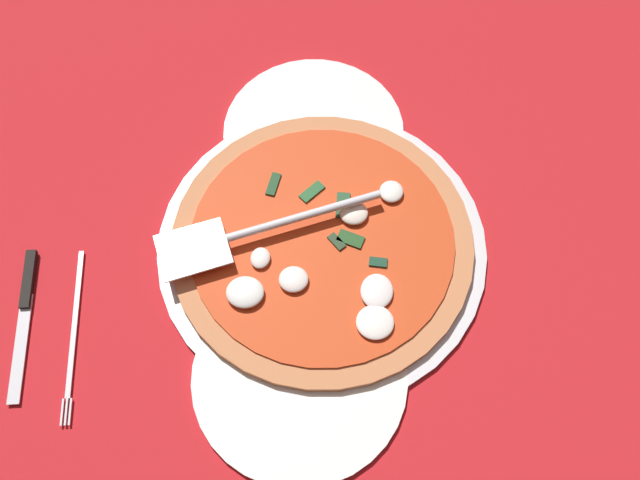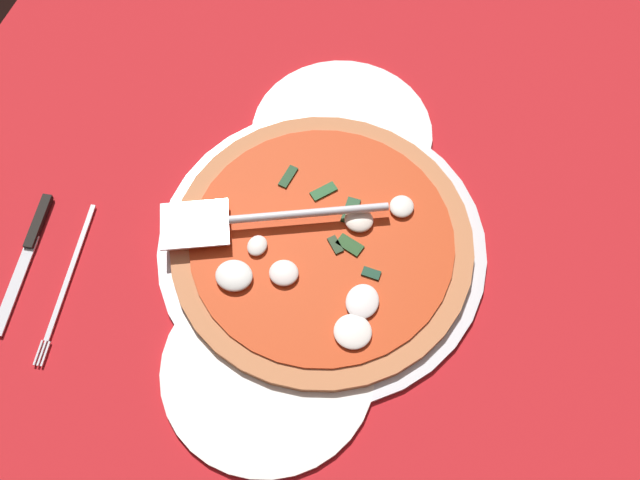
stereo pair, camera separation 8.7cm
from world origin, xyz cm
name	(u,v)px [view 1 (the left image)]	position (x,y,z in cm)	size (l,w,h in cm)	color
ground_plane	(321,256)	(0.00, 0.00, -0.40)	(112.97, 112.97, 0.80)	red
checker_pattern	(321,255)	(0.00, 0.00, 0.05)	(112.97, 112.97, 0.10)	silver
pizza_pan	(320,245)	(-1.01, -0.25, 0.60)	(40.60, 40.60, 1.00)	silver
dinner_plate_left	(314,132)	(-17.99, -2.75, 0.60)	(24.25, 24.25, 1.00)	white
dinner_plate_right	(300,377)	(15.76, -0.96, 0.60)	(24.54, 24.54, 1.00)	white
pizza	(320,243)	(-0.79, -0.20, 1.80)	(37.16, 37.16, 2.61)	#C7794B
pizza_server	(255,231)	(-0.54, -8.04, 4.05)	(14.55, 26.85, 1.00)	silver
place_setting_near	(49,323)	(12.14, -31.11, 0.45)	(22.05, 16.18, 1.40)	white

